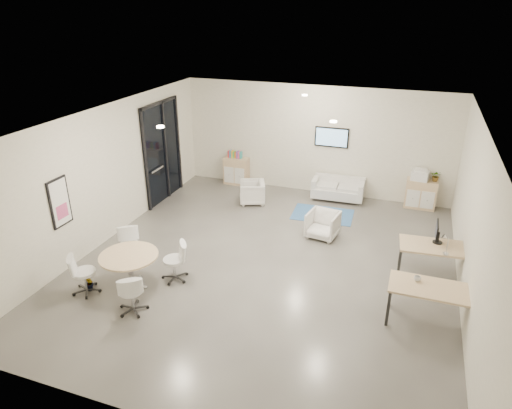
{
  "coord_description": "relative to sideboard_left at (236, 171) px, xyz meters",
  "views": [
    {
      "loc": [
        2.73,
        -8.35,
        5.34
      ],
      "look_at": [
        -0.38,
        0.4,
        1.2
      ],
      "focal_mm": 32.0,
      "sensor_mm": 36.0,
      "label": 1
    }
  ],
  "objects": [
    {
      "name": "plant_cabinet",
      "position": [
        5.88,
        0.03,
        0.52
      ],
      "size": [
        0.33,
        0.36,
        0.24
      ],
      "primitive_type": "imported",
      "rotation": [
        0.0,
        0.0,
        -0.21
      ],
      "color": "#3F7F3F",
      "rests_on": "sideboard_right"
    },
    {
      "name": "monitor",
      "position": [
        5.87,
        -3.54,
        0.58
      ],
      "size": [
        0.2,
        0.5,
        0.44
      ],
      "color": "black",
      "rests_on": "desk_rear"
    },
    {
      "name": "printer",
      "position": [
        5.47,
        0.0,
        0.55
      ],
      "size": [
        0.49,
        0.43,
        0.31
      ],
      "rotation": [
        0.0,
        0.0,
        -0.16
      ],
      "color": "white",
      "rests_on": "sideboard_right"
    },
    {
      "name": "armchair_left",
      "position": [
        0.99,
        -1.26,
        -0.07
      ],
      "size": [
        0.86,
        0.88,
        0.71
      ],
      "primitive_type": "imported",
      "rotation": [
        0.0,
        0.0,
        -1.2
      ],
      "color": "silver",
      "rests_on": "room_shell"
    },
    {
      "name": "wall_tv",
      "position": [
        2.92,
        0.19,
        1.32
      ],
      "size": [
        0.98,
        0.06,
        0.58
      ],
      "color": "black",
      "rests_on": "room_shell"
    },
    {
      "name": "ceiling_spots",
      "position": [
        2.22,
        -3.44,
        2.75
      ],
      "size": [
        3.14,
        4.14,
        0.03
      ],
      "color": "#FFEAC6",
      "rests_on": "room_shell"
    },
    {
      "name": "desk_rear",
      "position": [
        5.91,
        -3.69,
        0.26
      ],
      "size": [
        1.53,
        0.86,
        0.77
      ],
      "rotation": [
        0.0,
        0.0,
        0.09
      ],
      "color": "tan",
      "rests_on": "room_shell"
    },
    {
      "name": "books",
      "position": [
        -0.04,
        0.0,
        0.54
      ],
      "size": [
        0.45,
        0.14,
        0.22
      ],
      "color": "red",
      "rests_on": "sideboard_left"
    },
    {
      "name": "armchair_right",
      "position": [
        3.34,
        -2.65,
        -0.06
      ],
      "size": [
        0.8,
        0.76,
        0.73
      ],
      "primitive_type": "imported",
      "rotation": [
        0.0,
        0.0,
        -0.15
      ],
      "color": "silver",
      "rests_on": "room_shell"
    },
    {
      "name": "meeting_chairs",
      "position": [
        0.1,
        -6.04,
        -0.02
      ],
      "size": [
        2.25,
        2.25,
        0.82
      ],
      "color": "white",
      "rests_on": "room_shell"
    },
    {
      "name": "plant_floor",
      "position": [
        -0.58,
        -6.49,
        -0.35
      ],
      "size": [
        0.3,
        0.38,
        0.15
      ],
      "primitive_type": "imported",
      "rotation": [
        0.0,
        0.0,
        -0.4
      ],
      "color": "#3F7F3F",
      "rests_on": "room_shell"
    },
    {
      "name": "sideboard_left",
      "position": [
        0.0,
        0.0,
        0.0
      ],
      "size": [
        0.76,
        0.4,
        0.86
      ],
      "color": "tan",
      "rests_on": "room_shell"
    },
    {
      "name": "desk_front",
      "position": [
        5.81,
        -5.28,
        0.25
      ],
      "size": [
        1.46,
        0.74,
        0.76
      ],
      "rotation": [
        0.0,
        0.0,
        -0.0
      ],
      "color": "tan",
      "rests_on": "room_shell"
    },
    {
      "name": "sideboard_right",
      "position": [
        5.55,
        -0.0,
        -0.02
      ],
      "size": [
        0.83,
        0.4,
        0.83
      ],
      "color": "tan",
      "rests_on": "room_shell"
    },
    {
      "name": "loveseat",
      "position": [
        3.27,
        -0.15,
        -0.13
      ],
      "size": [
        1.51,
        0.8,
        0.55
      ],
      "rotation": [
        0.0,
        0.0,
        0.04
      ],
      "color": "silver",
      "rests_on": "room_shell"
    },
    {
      "name": "blue_rug",
      "position": [
        3.09,
        -1.38,
        -0.42
      ],
      "size": [
        1.68,
        1.16,
        0.01
      ],
      "primitive_type": "cube",
      "rotation": [
        0.0,
        0.0,
        0.05
      ],
      "color": "#2E568C",
      "rests_on": "room_shell"
    },
    {
      "name": "cup",
      "position": [
        5.56,
        -5.15,
        0.39
      ],
      "size": [
        0.13,
        0.11,
        0.12
      ],
      "primitive_type": "imported",
      "rotation": [
        0.0,
        0.0,
        -0.19
      ],
      "color": "white",
      "rests_on": "desk_front"
    },
    {
      "name": "glass_door",
      "position": [
        -1.54,
        -1.77,
        1.07
      ],
      "size": [
        0.09,
        1.9,
        2.85
      ],
      "color": "black",
      "rests_on": "room_shell"
    },
    {
      "name": "round_table",
      "position": [
        0.1,
        -6.04,
        0.2
      ],
      "size": [
        1.17,
        1.17,
        0.71
      ],
      "color": "tan",
      "rests_on": "room_shell"
    },
    {
      "name": "artwork",
      "position": [
        -1.56,
        -5.88,
        1.12
      ],
      "size": [
        0.05,
        0.54,
        1.04
      ],
      "color": "black",
      "rests_on": "room_shell"
    },
    {
      "name": "room_shell",
      "position": [
        2.42,
        -4.28,
        1.17
      ],
      "size": [
        9.6,
        10.6,
        4.8
      ],
      "color": "#4C4945",
      "rests_on": "ground"
    }
  ]
}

